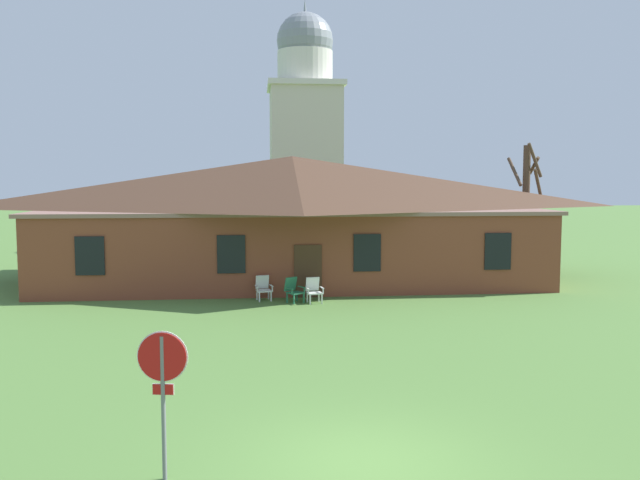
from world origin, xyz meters
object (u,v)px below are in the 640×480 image
(stop_sign, at_px, (163,376))
(lawn_chair_left_end, at_px, (314,290))
(lawn_chair_near_door, at_px, (293,289))
(lawn_chair_by_porch, at_px, (263,287))

(stop_sign, xyz_separation_m, lawn_chair_left_end, (3.67, 14.82, -1.17))
(lawn_chair_near_door, distance_m, lawn_chair_left_end, 0.77)
(lawn_chair_left_end, bearing_deg, lawn_chair_near_door, 172.14)
(lawn_chair_by_porch, distance_m, lawn_chair_near_door, 1.28)
(stop_sign, height_order, lawn_chair_left_end, stop_sign)
(stop_sign, bearing_deg, lawn_chair_left_end, 76.10)
(stop_sign, relative_size, lawn_chair_by_porch, 2.48)
(lawn_chair_near_door, relative_size, lawn_chair_left_end, 1.00)
(stop_sign, bearing_deg, lawn_chair_near_door, 79.00)
(stop_sign, relative_size, lawn_chair_near_door, 2.48)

